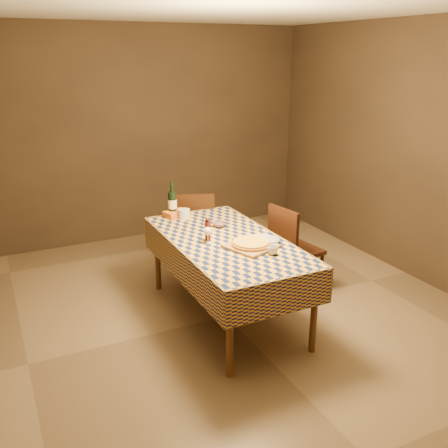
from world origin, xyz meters
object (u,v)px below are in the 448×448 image
at_px(white_plate, 261,240).
at_px(chair_far, 195,227).
at_px(pizza, 251,243).
at_px(chair_right, 291,246).
at_px(dining_table, 226,247).
at_px(bowl, 220,225).
at_px(cutting_board, 251,246).
at_px(wine_bottle, 172,203).

relative_size(white_plate, chair_far, 0.28).
distance_m(pizza, chair_right, 0.85).
relative_size(dining_table, white_plate, 7.10).
relative_size(bowl, chair_far, 0.14).
bearing_deg(cutting_board, chair_far, 88.05).
bearing_deg(pizza, chair_right, 30.93).
xyz_separation_m(white_plate, chair_right, (0.53, 0.30, -0.25)).
distance_m(chair_far, chair_right, 1.13).
xyz_separation_m(cutting_board, bowl, (-0.01, 0.60, 0.01)).
relative_size(cutting_board, chair_right, 0.40).
bearing_deg(chair_right, wine_bottle, 144.19).
distance_m(wine_bottle, white_plate, 1.12).
bearing_deg(wine_bottle, chair_far, 33.96).
bearing_deg(dining_table, pizza, -68.47).
xyz_separation_m(bowl, chair_right, (0.70, -0.19, -0.27)).
bearing_deg(pizza, bowl, 91.00).
xyz_separation_m(dining_table, cutting_board, (0.10, -0.26, 0.09)).
distance_m(cutting_board, bowl, 0.60).
bearing_deg(chair_right, pizza, -149.07).
height_order(dining_table, bowl, bowl).
xyz_separation_m(pizza, chair_far, (0.05, 1.35, -0.29)).
height_order(pizza, wine_bottle, wine_bottle).
distance_m(bowl, white_plate, 0.52).
relative_size(cutting_board, pizza, 1.06).
bearing_deg(wine_bottle, bowl, -61.56).
height_order(white_plate, chair_right, chair_right).
relative_size(dining_table, chair_right, 1.98).
bearing_deg(dining_table, chair_far, 82.12).
distance_m(cutting_board, chair_right, 0.84).
bearing_deg(bowl, cutting_board, -89.00).
height_order(pizza, chair_far, chair_far).
relative_size(cutting_board, white_plate, 1.43).
distance_m(dining_table, wine_bottle, 0.90).
bearing_deg(cutting_board, wine_bottle, 104.63).
bearing_deg(cutting_board, white_plate, 33.44).
bearing_deg(chair_far, pizza, -91.95).
bearing_deg(dining_table, bowl, 74.41).
bearing_deg(cutting_board, pizza, -75.96).
height_order(cutting_board, wine_bottle, wine_bottle).
bearing_deg(cutting_board, bowl, 91.00).
bearing_deg(bowl, pizza, -89.00).
height_order(white_plate, chair_far, chair_far).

